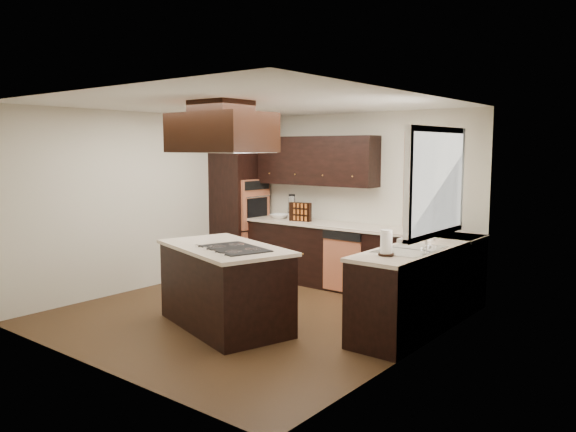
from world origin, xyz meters
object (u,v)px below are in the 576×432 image
object	(u,v)px
island	(225,288)
range_hood	(221,133)
spice_rack	(300,212)
oven_column	(240,206)

from	to	relation	value
island	range_hood	xyz separation A→B (m)	(0.03, -0.05, 1.72)
island	range_hood	bearing A→B (deg)	-43.63
range_hood	spice_rack	distance (m)	2.60
oven_column	range_hood	distance (m)	3.13
range_hood	spice_rack	size ratio (longest dim) A/B	3.16
island	spice_rack	bearing A→B (deg)	123.07
island	spice_rack	xyz separation A→B (m)	(-0.63, 2.22, 0.62)
island	range_hood	size ratio (longest dim) A/B	1.52
range_hood	spice_rack	bearing A→B (deg)	106.06
spice_rack	oven_column	bearing A→B (deg)	167.84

